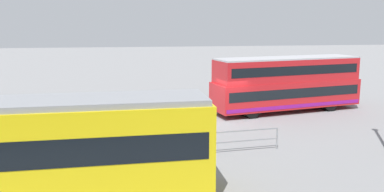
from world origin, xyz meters
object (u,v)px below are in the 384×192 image
Objects in this scene: double_decker_bus at (287,84)px; tram_yellow at (29,152)px; pedestrian_near_railing at (203,120)px; info_sign at (60,127)px.

double_decker_bus is 18.77m from tram_yellow.
pedestrian_near_railing is (-7.12, -6.77, -0.88)m from tram_yellow.
tram_yellow is at bearing 41.53° from double_decker_bus.
info_sign is (13.69, 8.52, -0.28)m from double_decker_bus.
info_sign is (6.76, 2.85, 0.66)m from pedestrian_near_railing.
tram_yellow reaches higher than info_sign.
double_decker_bus is 16.13m from info_sign.
double_decker_bus is 9.01m from pedestrian_near_railing.
tram_yellow is at bearing 84.71° from info_sign.
double_decker_bus reaches higher than info_sign.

